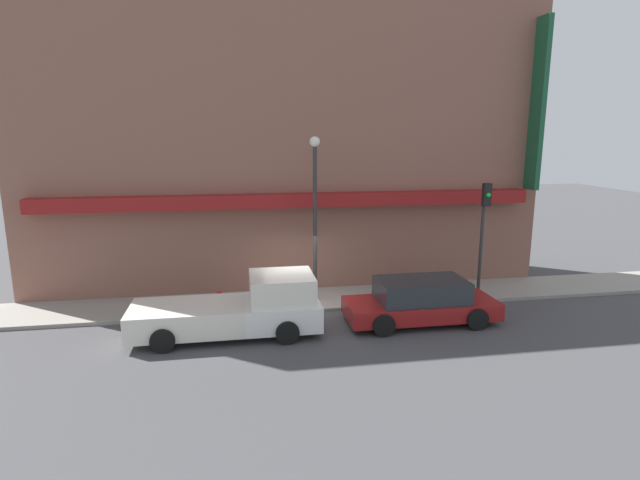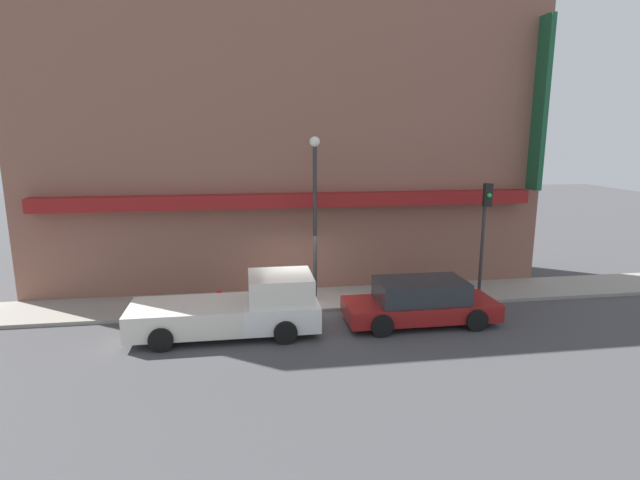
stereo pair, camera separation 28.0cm
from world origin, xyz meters
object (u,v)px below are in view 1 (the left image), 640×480
object	(u,v)px
parked_car	(421,301)
traffic_light	(484,220)
fire_hydrant	(220,299)
street_lamp	(315,201)
pickup_truck	(240,309)

from	to	relation	value
parked_car	traffic_light	bearing A→B (deg)	28.79
parked_car	fire_hydrant	world-z (taller)	parked_car
parked_car	traffic_light	size ratio (longest dim) A/B	1.16
traffic_light	parked_car	bearing A→B (deg)	-149.31
street_lamp	fire_hydrant	bearing A→B (deg)	-177.21
fire_hydrant	traffic_light	bearing A→B (deg)	-2.69
parked_car	fire_hydrant	distance (m)	6.78
pickup_truck	fire_hydrant	distance (m)	2.29
traffic_light	fire_hydrant	bearing A→B (deg)	177.31
pickup_truck	traffic_light	xyz separation A→B (m)	(8.66, 1.73, 2.18)
pickup_truck	traffic_light	distance (m)	9.10
fire_hydrant	traffic_light	xyz separation A→B (m)	(9.33, -0.44, 2.54)
fire_hydrant	traffic_light	distance (m)	9.68
traffic_light	street_lamp	bearing A→B (deg)	174.26
parked_car	pickup_truck	bearing A→B (deg)	178.10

